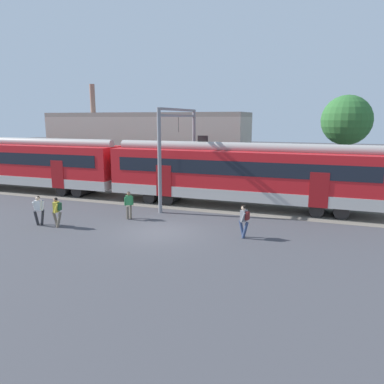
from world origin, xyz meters
The scene contains 10 objects.
ground_plane centered at (0.00, 0.00, 0.00)m, with size 160.00×160.00×0.00m, color #424247.
track_bed centered at (-8.22, 6.92, 0.01)m, with size 80.00×4.40×0.01m, color slate.
commuter_train centered at (-15.03, 6.92, 2.25)m, with size 56.65×3.07×4.73m.
pedestrian_white centered at (-6.88, -1.10, 0.99)m, with size 0.54×0.67×1.67m.
pedestrian_yellow centered at (-5.65, -1.11, 0.99)m, with size 0.70×0.53×1.67m.
pedestrian_green centered at (-2.80, 1.72, 0.99)m, with size 0.50×0.71×1.67m.
pedestrian_grey centered at (4.36, 0.48, 0.99)m, with size 0.60×0.62×1.67m.
catenary_gantry centered at (-1.68, 6.92, 4.31)m, with size 0.24×6.64×6.53m.
background_building centered at (-8.43, 15.42, 3.21)m, with size 19.47×5.00×9.20m.
street_tree_right centered at (9.42, 16.88, 5.70)m, with size 4.14×4.14×7.79m.
Camera 1 is at (7.98, -17.27, 5.87)m, focal length 35.00 mm.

